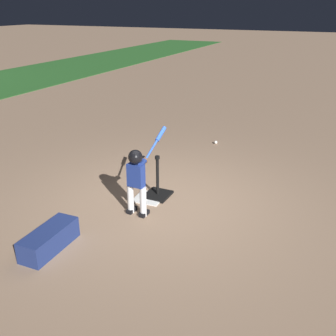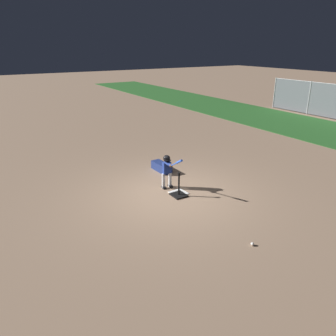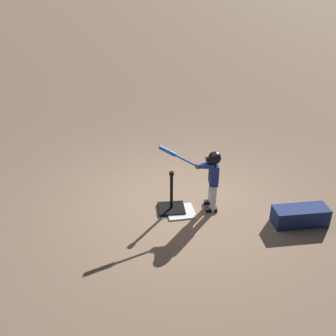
{
  "view_description": "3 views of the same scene",
  "coord_description": "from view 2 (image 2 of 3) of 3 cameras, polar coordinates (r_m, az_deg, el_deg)",
  "views": [
    {
      "loc": [
        -4.94,
        -2.4,
        2.89
      ],
      "look_at": [
        -0.03,
        -0.12,
        0.63
      ],
      "focal_mm": 42.0,
      "sensor_mm": 36.0,
      "label": 1
    },
    {
      "loc": [
        7.13,
        -4.51,
        4.0
      ],
      "look_at": [
        -0.09,
        -0.02,
        0.78
      ],
      "focal_mm": 35.0,
      "sensor_mm": 36.0,
      "label": 2
    },
    {
      "loc": [
        0.81,
        5.48,
        3.61
      ],
      "look_at": [
        0.23,
        0.02,
        0.7
      ],
      "focal_mm": 42.0,
      "sensor_mm": 36.0,
      "label": 3
    }
  ],
  "objects": [
    {
      "name": "ground_plane",
      "position": [
        9.34,
        0.38,
        -4.63
      ],
      "size": [
        90.0,
        90.0,
        0.0
      ],
      "primitive_type": "plane",
      "color": "#93755B"
    },
    {
      "name": "home_plate",
      "position": [
        9.42,
        1.85,
        -4.34
      ],
      "size": [
        0.47,
        0.47,
        0.02
      ],
      "primitive_type": "cube",
      "rotation": [
        0.0,
        0.0,
        0.07
      ],
      "color": "white",
      "rests_on": "ground_plane"
    },
    {
      "name": "batting_tee",
      "position": [
        9.23,
        1.89,
        -4.28
      ],
      "size": [
        0.43,
        0.38,
        0.7
      ],
      "color": "black",
      "rests_on": "ground_plane"
    },
    {
      "name": "batter_child",
      "position": [
        9.51,
        -0.11,
        0.06
      ],
      "size": [
        0.97,
        0.32,
        1.14
      ],
      "color": "silver",
      "rests_on": "ground_plane"
    },
    {
      "name": "baseball",
      "position": [
        7.34,
        14.5,
        -12.7
      ],
      "size": [
        0.07,
        0.07,
        0.07
      ],
      "primitive_type": "sphere",
      "color": "white",
      "rests_on": "ground_plane"
    },
    {
      "name": "bleachers_far_right",
      "position": [
        23.7,
        23.97,
        10.42
      ],
      "size": [
        3.0,
        1.87,
        0.98
      ],
      "color": "#ADAFB7",
      "rests_on": "ground_plane"
    },
    {
      "name": "equipment_bag",
      "position": [
        11.0,
        -1.15,
        0.18
      ],
      "size": [
        0.85,
        0.34,
        0.28
      ],
      "primitive_type": "cube",
      "rotation": [
        0.0,
        0.0,
        0.03
      ],
      "color": "navy",
      "rests_on": "ground_plane"
    }
  ]
}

